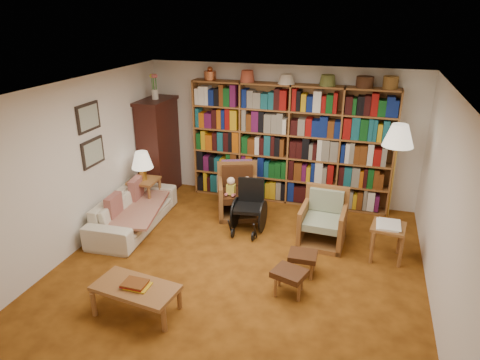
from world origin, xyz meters
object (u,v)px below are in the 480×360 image
at_px(floor_lamp, 398,140).
at_px(sofa, 134,211).
at_px(armchair_leather, 240,193).
at_px(wheelchair, 249,207).
at_px(side_table_lamp, 144,187).
at_px(side_table_papers, 388,231).
at_px(footstool_a, 303,257).
at_px(armchair_sage, 323,222).
at_px(footstool_b, 289,275).
at_px(coffee_table, 136,289).

bearing_deg(floor_lamp, sofa, -164.80).
relative_size(armchair_leather, wheelchair, 1.12).
bearing_deg(side_table_lamp, floor_lamp, 7.18).
distance_m(wheelchair, side_table_papers, 2.17).
relative_size(side_table_lamp, wheelchair, 0.70).
bearing_deg(floor_lamp, footstool_a, -123.94).
height_order(armchair_leather, footstool_a, armchair_leather).
bearing_deg(wheelchair, floor_lamp, 16.53).
bearing_deg(armchair_sage, side_table_papers, -15.51).
distance_m(armchair_leather, side_table_papers, 2.62).
bearing_deg(sofa, armchair_leather, -59.51).
distance_m(side_table_lamp, armchair_leather, 1.70).
relative_size(sofa, footstool_b, 4.03).
relative_size(side_table_papers, footstool_a, 1.43).
relative_size(footstool_b, coffee_table, 0.45).
xyz_separation_m(floor_lamp, coffee_table, (-2.89, -3.04, -1.22)).
xyz_separation_m(sofa, floor_lamp, (4.04, 1.10, 1.26)).
height_order(sofa, armchair_sage, armchair_sage).
height_order(armchair_sage, footstool_a, armchair_sage).
height_order(armchair_leather, wheelchair, armchair_leather).
xyz_separation_m(side_table_papers, footstool_b, (-1.19, -1.24, -0.16)).
bearing_deg(floor_lamp, armchair_sage, -146.13).
bearing_deg(wheelchair, footstool_b, -57.48).
bearing_deg(armchair_leather, side_table_lamp, -164.80).
xyz_separation_m(sofa, side_table_lamp, (-0.10, 0.58, 0.19)).
height_order(armchair_leather, side_table_papers, armchair_leather).
distance_m(armchair_sage, coffee_table, 3.07).
relative_size(armchair_sage, coffee_table, 0.80).
distance_m(armchair_leather, floor_lamp, 2.77).
bearing_deg(floor_lamp, footstool_b, -119.40).
distance_m(armchair_leather, coffee_table, 2.99).
bearing_deg(coffee_table, wheelchair, 73.48).
distance_m(side_table_lamp, floor_lamp, 4.31).
height_order(armchair_sage, floor_lamp, floor_lamp).
bearing_deg(sofa, footstool_b, -113.59).
height_order(side_table_lamp, wheelchair, wheelchair).
xyz_separation_m(armchair_sage, coffee_table, (-1.92, -2.39, -0.00)).
bearing_deg(footstool_b, sofa, 159.52).
xyz_separation_m(wheelchair, footstool_a, (1.05, -1.02, -0.13)).
bearing_deg(side_table_papers, armchair_leather, 161.36).
bearing_deg(coffee_table, floor_lamp, 46.51).
bearing_deg(coffee_table, footstool_b, 27.99).
bearing_deg(side_table_papers, footstool_a, -145.48).
relative_size(armchair_sage, footstool_b, 1.76).
bearing_deg(coffee_table, footstool_a, 37.95).
relative_size(side_table_lamp, floor_lamp, 0.34).
distance_m(armchair_sage, footstool_a, 1.03).
xyz_separation_m(side_table_lamp, floor_lamp, (4.14, 0.52, 1.07)).
bearing_deg(armchair_sage, sofa, -171.72).
bearing_deg(armchair_sage, coffee_table, -128.71).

